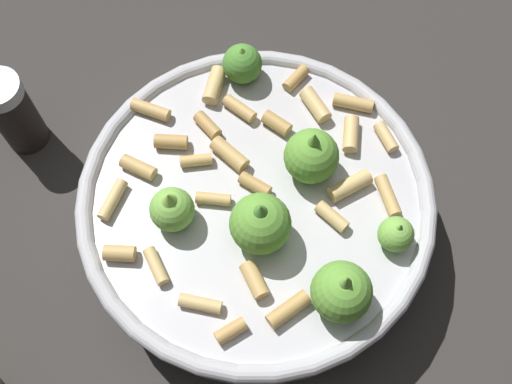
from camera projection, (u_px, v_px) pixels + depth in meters
name	position (u px, v px, depth m)	size (l,w,h in m)	color
ground_plane	(256.00, 227.00, 0.52)	(2.40, 2.40, 0.00)	#2D2B28
cooking_pan	(258.00, 209.00, 0.49)	(0.28, 0.28, 0.12)	#B7B7BC
pepper_shaker	(13.00, 113.00, 0.52)	(0.04, 0.04, 0.08)	black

